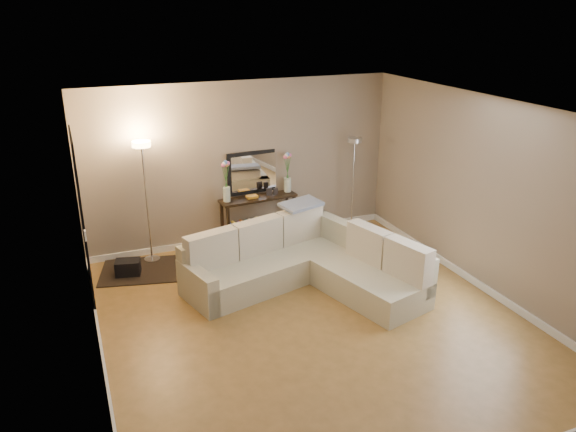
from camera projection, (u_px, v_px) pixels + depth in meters
name	position (u px, v px, depth m)	size (l,w,h in m)	color
floor	(312.00, 320.00, 6.97)	(5.00, 5.50, 0.01)	olive
ceiling	(316.00, 110.00, 6.04)	(5.00, 5.50, 0.01)	white
wall_back	(242.00, 164.00, 8.89)	(5.00, 0.02, 2.60)	gray
wall_front	(470.00, 351.00, 4.11)	(5.00, 0.02, 2.60)	gray
wall_left	(86.00, 257.00, 5.62)	(0.02, 5.50, 2.60)	gray
wall_right	(487.00, 196.00, 7.38)	(0.02, 5.50, 2.60)	gray
baseboard_back	(244.00, 237.00, 9.32)	(5.00, 0.03, 0.10)	white
baseboard_left	(103.00, 361.00, 6.08)	(0.03, 5.50, 0.10)	white
baseboard_right	(474.00, 281.00, 7.82)	(0.03, 5.50, 0.10)	white
doorway	(82.00, 219.00, 7.18)	(0.02, 1.20, 2.20)	black
switch_plate	(85.00, 235.00, 6.40)	(0.02, 0.08, 0.12)	white
sectional_sofa	(304.00, 263.00, 7.74)	(2.98, 2.48, 0.86)	beige
throw_blanket	(301.00, 204.00, 8.22)	(0.62, 0.36, 0.05)	gray
console_table	(254.00, 217.00, 9.08)	(1.28, 0.45, 0.77)	black
leaning_mirror	(253.00, 172.00, 8.99)	(0.89, 0.12, 0.70)	black
table_decor	(259.00, 195.00, 8.94)	(0.54, 0.13, 0.13)	orange
flower_vase_left	(226.00, 184.00, 8.66)	(0.15, 0.13, 0.66)	silver
flower_vase_right	(288.00, 175.00, 9.11)	(0.15, 0.13, 0.66)	silver
floor_lamp_lit	(145.00, 178.00, 8.12)	(0.32, 0.32, 1.86)	silver
floor_lamp_unlit	(354.00, 166.00, 9.28)	(0.27, 0.27, 1.63)	silver
charcoal_rug	(144.00, 270.00, 8.24)	(1.21, 0.91, 0.02)	black
black_bag	(128.00, 267.00, 8.08)	(0.34, 0.24, 0.22)	black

